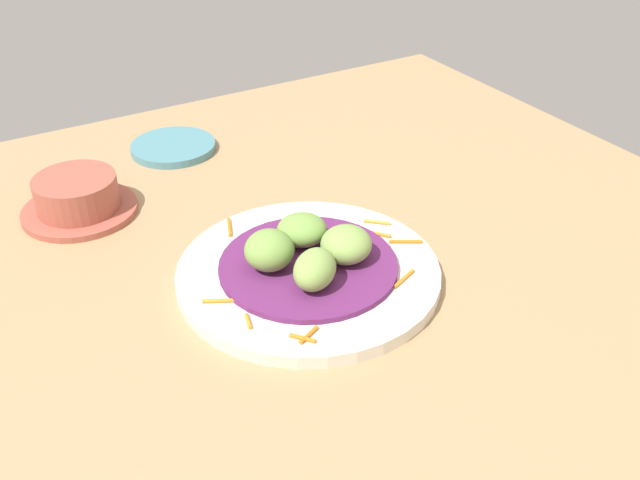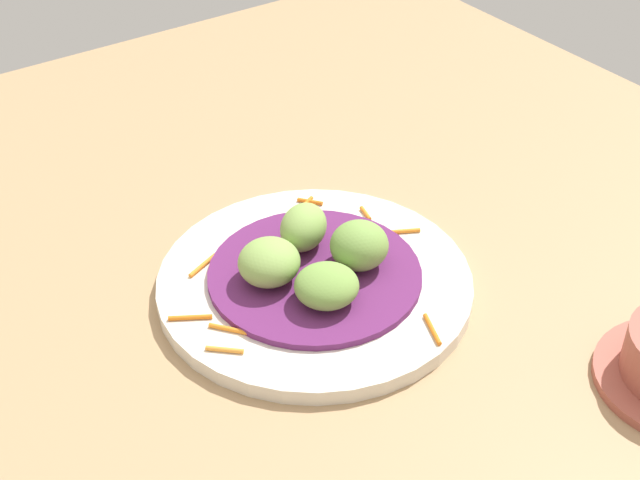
{
  "view_description": "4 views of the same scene",
  "coord_description": "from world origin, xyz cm",
  "px_view_note": "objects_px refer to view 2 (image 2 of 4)",
  "views": [
    {
      "loc": [
        34.48,
        -32.3,
        45.09
      ],
      "look_at": [
        4.2,
        -5.62,
        6.49
      ],
      "focal_mm": 53.35,
      "sensor_mm": 36.0,
      "label": 1
    },
    {
      "loc": [
        21.8,
        41.66,
        49.61
      ],
      "look_at": [
        3.23,
        -4.75,
        5.53
      ],
      "focal_mm": 47.94,
      "sensor_mm": 36.0,
      "label": 2
    },
    {
      "loc": [
        -50.7,
        27.37,
        56.88
      ],
      "look_at": [
        3.81,
        -4.17,
        6.16
      ],
      "focal_mm": 46.18,
      "sensor_mm": 36.0,
      "label": 3
    },
    {
      "loc": [
        -55.96,
        -39.04,
        41.21
      ],
      "look_at": [
        4.64,
        -4.32,
        5.67
      ],
      "focal_mm": 44.21,
      "sensor_mm": 36.0,
      "label": 4
    }
  ],
  "objects_px": {
    "main_plate": "(317,269)",
    "guac_scoop_left": "(313,205)",
    "guac_scoop_center": "(321,273)",
    "water_glass": "(266,22)"
  },
  "relations": [
    {
      "from": "guac_scoop_left",
      "to": "guac_scoop_center",
      "type": "distance_m",
      "value": 0.08
    },
    {
      "from": "main_plate",
      "to": "water_glass",
      "type": "height_order",
      "value": "water_glass"
    },
    {
      "from": "guac_scoop_center",
      "to": "main_plate",
      "type": "bearing_deg",
      "value": -106.98
    },
    {
      "from": "guac_scoop_left",
      "to": "water_glass",
      "type": "distance_m",
      "value": 0.31
    },
    {
      "from": "main_plate",
      "to": "guac_scoop_left",
      "type": "relative_size",
      "value": 4.9
    },
    {
      "from": "main_plate",
      "to": "guac_scoop_left",
      "type": "xyz_separation_m",
      "value": [
        -0.01,
        -0.04,
        0.03
      ]
    },
    {
      "from": "guac_scoop_left",
      "to": "guac_scoop_center",
      "type": "height_order",
      "value": "same"
    },
    {
      "from": "guac_scoop_left",
      "to": "main_plate",
      "type": "bearing_deg",
      "value": 73.02
    },
    {
      "from": "main_plate",
      "to": "guac_scoop_left",
      "type": "bearing_deg",
      "value": -106.98
    },
    {
      "from": "guac_scoop_center",
      "to": "water_glass",
      "type": "bearing_deg",
      "value": -103.05
    }
  ]
}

